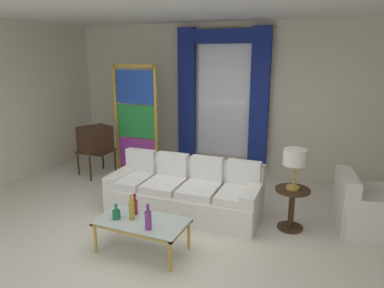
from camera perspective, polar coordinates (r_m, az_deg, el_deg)
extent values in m
plane|color=silver|center=(5.16, -3.87, -13.73)|extent=(16.00, 16.00, 0.00)
cube|color=beige|center=(7.46, 6.70, 7.17)|extent=(8.00, 0.12, 3.00)
cube|color=beige|center=(7.45, -27.88, 5.58)|extent=(0.12, 7.00, 3.00)
cube|color=white|center=(5.31, -0.28, 20.78)|extent=(8.00, 7.60, 0.04)
cube|color=white|center=(7.44, 4.98, 7.58)|extent=(1.10, 0.02, 2.50)
cylinder|color=gold|center=(7.33, 5.00, 17.74)|extent=(2.00, 0.04, 0.04)
cube|color=navy|center=(7.63, -0.81, 7.80)|extent=(0.36, 0.12, 2.70)
cube|color=navy|center=(7.14, 10.64, 7.10)|extent=(0.36, 0.12, 2.70)
cube|color=navy|center=(7.30, 4.93, 16.65)|extent=(1.80, 0.10, 0.28)
cube|color=white|center=(5.64, -1.34, -9.02)|extent=(2.35, 0.99, 0.38)
cube|color=white|center=(5.88, 0.02, -5.89)|extent=(2.33, 0.29, 0.78)
cube|color=white|center=(5.32, 9.53, -9.66)|extent=(0.23, 0.86, 0.56)
cube|color=white|center=(6.06, -10.81, -6.64)|extent=(0.23, 0.86, 0.56)
cube|color=white|center=(5.25, 7.34, -8.01)|extent=(0.56, 0.76, 0.12)
cube|color=white|center=(5.47, 8.22, -4.66)|extent=(0.52, 0.16, 0.40)
cube|color=white|center=(5.40, 1.31, -7.23)|extent=(0.56, 0.76, 0.12)
cube|color=white|center=(5.61, 2.43, -4.00)|extent=(0.52, 0.16, 0.40)
cube|color=white|center=(5.61, -4.31, -6.42)|extent=(0.56, 0.76, 0.12)
cube|color=white|center=(5.81, -3.01, -3.35)|extent=(0.52, 0.16, 0.40)
cube|color=white|center=(5.87, -9.47, -5.63)|extent=(0.56, 0.76, 0.12)
cube|color=white|center=(6.06, -8.04, -2.72)|extent=(0.52, 0.16, 0.40)
cube|color=silver|center=(4.59, -7.94, -12.01)|extent=(1.12, 0.60, 0.02)
cube|color=gold|center=(4.82, -6.19, -10.89)|extent=(1.12, 0.04, 0.03)
cube|color=gold|center=(4.39, -9.87, -13.70)|extent=(1.12, 0.04, 0.03)
cube|color=gold|center=(4.88, -13.47, -10.90)|extent=(0.04, 0.60, 0.03)
cube|color=gold|center=(4.37, -1.69, -13.60)|extent=(0.04, 0.60, 0.03)
cylinder|color=gold|center=(5.14, -11.40, -11.76)|extent=(0.04, 0.04, 0.38)
cylinder|color=gold|center=(4.68, -0.52, -14.22)|extent=(0.04, 0.04, 0.38)
cylinder|color=gold|center=(4.77, -15.05, -14.18)|extent=(0.04, 0.04, 0.38)
cylinder|color=gold|center=(4.27, -3.47, -17.30)|extent=(0.04, 0.04, 0.38)
cylinder|color=#196B3D|center=(4.67, -11.87, -10.85)|extent=(0.10, 0.10, 0.11)
cylinder|color=#196B3D|center=(4.63, -11.92, -9.94)|extent=(0.04, 0.04, 0.05)
sphere|color=#196B3D|center=(4.61, -11.95, -9.44)|extent=(0.05, 0.05, 0.05)
cylinder|color=gold|center=(4.59, -9.51, -10.33)|extent=(0.07, 0.07, 0.24)
cylinder|color=gold|center=(4.53, -9.59, -8.62)|extent=(0.03, 0.03, 0.06)
sphere|color=gold|center=(4.51, -9.62, -8.07)|extent=(0.04, 0.04, 0.04)
cylinder|color=maroon|center=(4.73, -9.01, -9.87)|extent=(0.07, 0.07, 0.19)
cylinder|color=maroon|center=(4.68, -9.07, -8.49)|extent=(0.03, 0.03, 0.06)
sphere|color=maroon|center=(4.66, -9.09, -7.95)|extent=(0.04, 0.04, 0.04)
cylinder|color=#753384|center=(4.33, -6.95, -11.92)|extent=(0.08, 0.08, 0.22)
cylinder|color=#753384|center=(4.27, -7.01, -10.21)|extent=(0.04, 0.04, 0.06)
sphere|color=#753384|center=(4.25, -7.03, -9.60)|extent=(0.05, 0.05, 0.05)
cube|color=#382314|center=(7.47, -14.94, -1.06)|extent=(0.62, 0.54, 0.03)
cylinder|color=#382314|center=(7.61, -17.55, -2.91)|extent=(0.04, 0.04, 0.50)
cylinder|color=#382314|center=(7.87, -13.94, -2.10)|extent=(0.04, 0.04, 0.50)
cylinder|color=#382314|center=(7.21, -15.79, -3.76)|extent=(0.04, 0.04, 0.50)
cylinder|color=#382314|center=(7.47, -12.04, -2.87)|extent=(0.04, 0.04, 0.50)
cube|color=#382314|center=(7.40, -15.07, 0.84)|extent=(0.66, 0.70, 0.48)
cube|color=black|center=(7.60, -15.96, 1.28)|extent=(0.16, 0.37, 0.30)
cylinder|color=gold|center=(7.61, -16.40, -0.20)|extent=(0.02, 0.04, 0.04)
cylinder|color=gold|center=(7.68, -15.35, 0.02)|extent=(0.02, 0.04, 0.04)
cylinder|color=silver|center=(7.32, -15.29, 4.04)|extent=(0.06, 0.12, 0.34)
cylinder|color=silver|center=(7.32, -15.29, 4.04)|extent=(0.06, 0.12, 0.34)
cube|color=white|center=(5.71, 26.12, -10.19)|extent=(0.94, 0.94, 0.40)
cube|color=white|center=(5.61, 26.41, -7.86)|extent=(0.81, 0.81, 0.10)
cube|color=white|center=(5.56, 23.13, -8.27)|extent=(0.35, 0.82, 0.80)
cube|color=white|center=(5.96, 25.51, -8.15)|extent=(0.76, 0.32, 0.58)
cube|color=white|center=(5.39, 27.03, -10.70)|extent=(0.76, 0.32, 0.58)
cube|color=gold|center=(7.42, -11.82, 3.79)|extent=(0.05, 0.05, 2.20)
cube|color=gold|center=(6.95, -5.70, 3.31)|extent=(0.05, 0.05, 2.20)
cube|color=gold|center=(7.05, -9.20, 12.13)|extent=(0.90, 0.05, 0.06)
cube|color=gold|center=(7.44, -8.54, -4.40)|extent=(0.90, 0.05, 0.10)
cube|color=purple|center=(7.33, -8.66, -1.56)|extent=(0.82, 0.02, 0.64)
cube|color=#238E3D|center=(7.17, -8.86, 3.56)|extent=(0.82, 0.02, 0.64)
cube|color=#1E47B7|center=(7.08, -9.07, 8.87)|extent=(0.82, 0.02, 0.64)
cylinder|color=beige|center=(7.00, -6.00, -5.73)|extent=(0.16, 0.16, 0.06)
ellipsoid|color=navy|center=(6.96, -6.03, -4.88)|extent=(0.18, 0.32, 0.20)
sphere|color=navy|center=(7.04, -5.50, -3.69)|extent=(0.09, 0.09, 0.09)
cone|color=gold|center=(7.09, -5.27, -3.55)|extent=(0.02, 0.04, 0.02)
cone|color=#2B773D|center=(6.78, -6.79, -4.54)|extent=(0.44, 0.40, 0.50)
cylinder|color=#382314|center=(5.20, 15.65, -7.02)|extent=(0.48, 0.48, 0.03)
cylinder|color=#382314|center=(5.31, 15.44, -9.94)|extent=(0.08, 0.08, 0.55)
cylinder|color=#382314|center=(5.43, 15.24, -12.59)|extent=(0.36, 0.36, 0.03)
cylinder|color=#B29338|center=(5.19, 15.68, -6.66)|extent=(0.18, 0.18, 0.04)
cylinder|color=#B29338|center=(5.12, 15.83, -4.57)|extent=(0.03, 0.03, 0.36)
cylinder|color=white|center=(5.05, 16.01, -2.00)|extent=(0.32, 0.32, 0.22)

